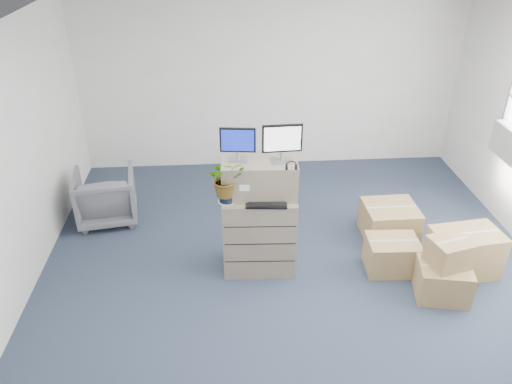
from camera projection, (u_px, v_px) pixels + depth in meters
The scene contains 17 objects.
ground at pixel (299, 302), 5.50m from camera, with size 7.00×7.00×0.00m, color #263344.
wall_back at pixel (271, 82), 7.85m from camera, with size 6.00×0.02×2.80m, color silver.
ac_unit at pixel (512, 143), 6.30m from camera, with size 0.24×0.60×0.40m, color silver.
filing_cabinet_lower at pixel (259, 233), 5.82m from camera, with size 0.83×0.51×0.97m, color gray.
filing_cabinet_upper at pixel (259, 179), 5.52m from camera, with size 0.83×0.42×0.42m, color gray.
monitor_left at pixel (238, 143), 5.33m from camera, with size 0.39×0.17×0.38m.
monitor_right at pixel (282, 141), 5.30m from camera, with size 0.43×0.18×0.43m.
headphones at pixel (291, 166), 5.25m from camera, with size 0.12×0.12×0.01m, color black.
keyboard at pixel (266, 204), 5.42m from camera, with size 0.45×0.19×0.02m, color black.
mouse at pixel (290, 200), 5.48m from camera, with size 0.09×0.06×0.03m, color silver.
water_bottle at pixel (262, 187), 5.55m from camera, with size 0.06×0.06×0.23m, color gray.
phone_dock at pixel (252, 190), 5.62m from camera, with size 0.06×0.05×0.12m.
external_drive at pixel (285, 190), 5.66m from camera, with size 0.16×0.12×0.05m, color black.
tissue_box at pixel (285, 185), 5.63m from camera, with size 0.22×0.11×0.08m, color #3D7BD1.
potted_plant at pixel (226, 183), 5.36m from camera, with size 0.44×0.47×0.42m.
office_chair at pixel (106, 194), 6.78m from camera, with size 0.77×0.72×0.79m, color #5E5E63.
cardboard_boxes at pixel (425, 248), 5.95m from camera, with size 1.54×1.78×0.72m.
Camera 1 is at (-0.77, -4.14, 3.78)m, focal length 35.00 mm.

